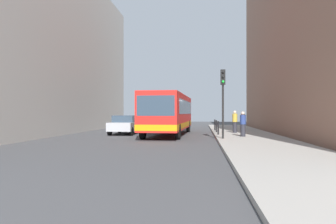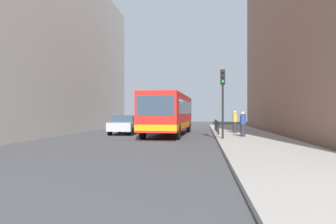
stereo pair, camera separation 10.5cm
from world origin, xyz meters
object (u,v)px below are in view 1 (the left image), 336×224
Objects in this scene: bus at (169,112)px; bollard_far at (215,125)px; pedestrian_far_sidewalk at (243,121)px; bollard_mid at (216,126)px; pedestrian_mid_sidewalk at (235,122)px; traffic_light at (223,91)px; bollard_near at (218,128)px; pedestrian_near_signal at (243,124)px; car_beside_bus at (125,124)px.

bus is 11.70× the size of bollard_far.
bollard_mid is at bearing 106.87° from pedestrian_far_sidewalk.
bollard_far is (3.60, 4.11, -1.10)m from bus.
pedestrian_mid_sidewalk reaches higher than pedestrian_far_sidewalk.
bollard_far is (0.00, 2.77, 0.00)m from bollard_mid.
bus is 6.55× the size of pedestrian_mid_sidewalk.
pedestrian_mid_sidewalk is (4.98, 0.81, -0.73)m from bus.
bus is 6.77× the size of pedestrian_far_sidewalk.
traffic_light is 4.32× the size of bollard_near.
pedestrian_near_signal reaches higher than bollard_far.
traffic_light is at bearing -88.31° from bollard_near.
bollard_near is (7.14, -1.98, -0.16)m from car_beside_bus.
bollard_far is (-0.10, 8.93, -2.38)m from traffic_light.
bollard_mid is 1.53m from pedestrian_mid_sidewalk.
pedestrian_near_signal is (1.49, -7.17, 0.33)m from bollard_far.
car_beside_bus is 2.74× the size of pedestrian_near_signal.
bus is 6.89× the size of pedestrian_near_signal.
pedestrian_near_signal is at bearing -47.45° from bollard_near.
traffic_light is at bearing 142.80° from car_beside_bus.
car_beside_bus is (-3.54, 0.55, -0.94)m from bus.
pedestrian_far_sidewalk is at bearing 150.78° from pedestrian_mid_sidewalk.
bollard_far is 0.58× the size of pedestrian_far_sidewalk.
bus is 5.57m from bollard_far.
pedestrian_mid_sidewalk is 1.03× the size of pedestrian_far_sidewalk.
bus is 4.00m from bollard_mid.
bollard_mid is 0.59× the size of pedestrian_near_signal.
car_beside_bus is 4.65× the size of bollard_far.
bollard_near is 2.66m from pedestrian_mid_sidewalk.
car_beside_bus is at bearing 143.44° from traffic_light.
traffic_light is 2.42× the size of pedestrian_mid_sidewalk.
bollard_far is at bearing -171.94° from pedestrian_mid_sidewalk.
bollard_mid is (0.00, 2.77, 0.00)m from bollard_near.
bollard_near is 5.54m from bollard_far.
bollard_far is at bearing 90.00° from bollard_mid.
car_beside_bus is 1.08× the size of traffic_light.
pedestrian_far_sidewalk is (6.21, 5.53, -0.76)m from bus.
traffic_light reaches higher than pedestrian_near_signal.
bus reaches higher than bollard_mid.
pedestrian_far_sidewalk reaches higher than car_beside_bus.
pedestrian_mid_sidewalk is at bearing 58.32° from bollard_near.
pedestrian_mid_sidewalk reaches higher than bollard_mid.
bus is 5.99m from pedestrian_near_signal.
pedestrian_far_sidewalk is at bearing 28.50° from bollard_far.
car_beside_bus is at bearing 75.84° from pedestrian_far_sidewalk.
traffic_light is 3.04m from pedestrian_near_signal.
pedestrian_mid_sidewalk is at bearing -178.93° from car_beside_bus.
car_beside_bus is at bearing -171.04° from pedestrian_near_signal.
bus is at bearing 90.49° from pedestrian_far_sidewalk.
bollard_mid is at bearing -174.35° from car_beside_bus.
traffic_light reaches higher than bollard_mid.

